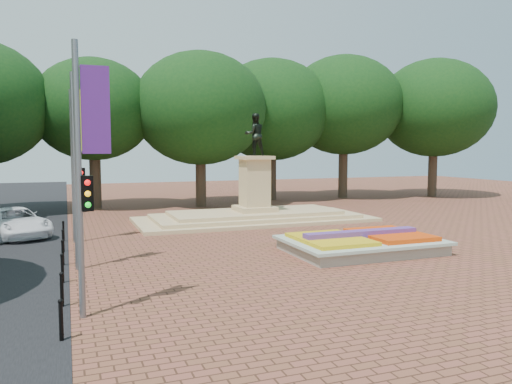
{
  "coord_description": "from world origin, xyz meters",
  "views": [
    {
      "loc": [
        -10.49,
        -19.74,
        4.33
      ],
      "look_at": [
        -1.78,
        3.1,
        2.2
      ],
      "focal_mm": 35.0,
      "sensor_mm": 36.0,
      "label": 1
    }
  ],
  "objects": [
    {
      "name": "ground",
      "position": [
        0.0,
        0.0,
        0.0
      ],
      "size": [
        90.0,
        90.0,
        0.0
      ],
      "primitive_type": "plane",
      "color": "brown",
      "rests_on": "ground"
    },
    {
      "name": "flower_bed",
      "position": [
        1.03,
        -2.0,
        0.38
      ],
      "size": [
        6.3,
        4.3,
        0.91
      ],
      "color": "gray",
      "rests_on": "ground"
    },
    {
      "name": "monument",
      "position": [
        0.0,
        8.0,
        0.88
      ],
      "size": [
        14.0,
        6.0,
        6.4
      ],
      "color": "tan",
      "rests_on": "ground"
    },
    {
      "name": "tree_row_back",
      "position": [
        2.33,
        18.0,
        6.67
      ],
      "size": [
        44.8,
        8.8,
        10.43
      ],
      "color": "#392C1F",
      "rests_on": "ground"
    },
    {
      "name": "banner_poles",
      "position": [
        -10.08,
        -1.31,
        3.88
      ],
      "size": [
        0.88,
        11.17,
        7.0
      ],
      "color": "slate",
      "rests_on": "ground"
    },
    {
      "name": "bollard_row",
      "position": [
        -10.7,
        -1.5,
        0.53
      ],
      "size": [
        0.12,
        13.12,
        0.98
      ],
      "color": "black",
      "rests_on": "ground"
    },
    {
      "name": "van",
      "position": [
        -12.96,
        7.13,
        0.71
      ],
      "size": [
        4.13,
        5.66,
        1.43
      ],
      "primitive_type": "imported",
      "rotation": [
        0.0,
        0.0,
        0.39
      ],
      "color": "white",
      "rests_on": "ground"
    }
  ]
}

